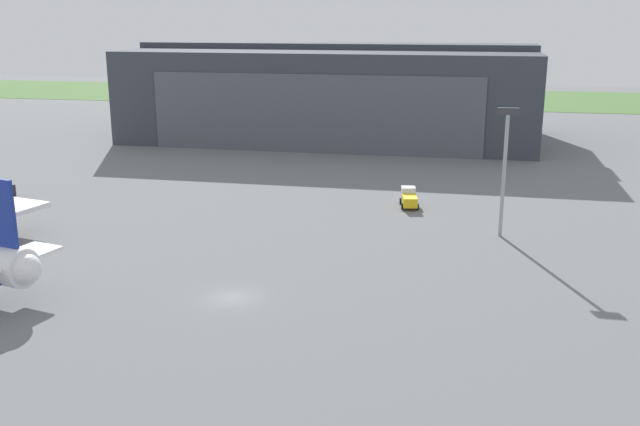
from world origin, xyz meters
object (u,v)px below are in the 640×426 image
Objects in this scene: stair_truck at (409,198)px; ops_van at (1,193)px; maintenance_hangar at (333,92)px; apron_light_mast at (505,160)px.

ops_van is (-56.62, -8.75, 0.02)m from stair_truck.
maintenance_hangar is 20.16× the size of ops_van.
ops_van is (-35.41, -65.06, -8.13)m from maintenance_hangar.
maintenance_hangar is at bearing 110.64° from stair_truck.
stair_truck is at bearing 135.74° from apron_light_mast.
maintenance_hangar reaches higher than ops_van.
maintenance_hangar is at bearing 61.44° from ops_van.
maintenance_hangar reaches higher than apron_light_mast.
maintenance_hangar is 15.76× the size of stair_truck.
ops_van is at bearing 177.68° from apron_light_mast.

